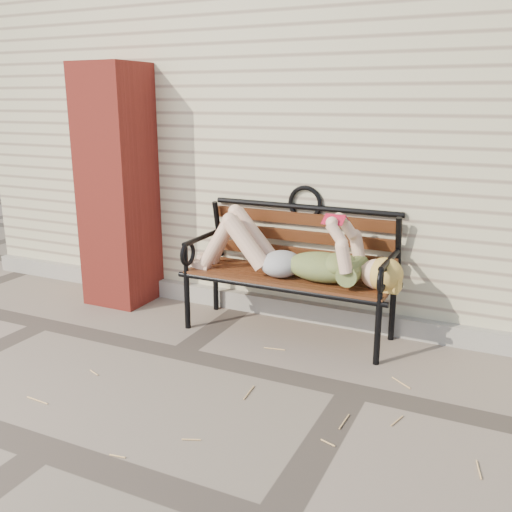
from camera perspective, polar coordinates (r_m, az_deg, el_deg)
The scene contains 7 objects.
ground at distance 3.61m, azimuth 9.76°, elevation -13.17°, with size 80.00×80.00×0.00m, color gray.
house_wall at distance 6.13m, azimuth 18.27°, elevation 12.68°, with size 8.00×4.00×3.00m, color beige.
foundation_strip at distance 4.44m, azimuth 13.25°, elevation -6.68°, with size 8.00×0.10×0.15m, color gray.
brick_pillar at distance 4.97m, azimuth -13.64°, elevation 6.74°, with size 0.50×0.50×2.00m, color #AF3127.
garden_bench at distance 4.25m, azimuth 3.74°, elevation 0.31°, with size 1.67×0.67×1.08m.
reading_woman at distance 4.12m, azimuth 3.25°, elevation 0.35°, with size 1.58×0.36×0.50m.
straw_scatter at distance 3.30m, azimuth -2.12°, elevation -15.72°, with size 2.16×1.52×0.01m.
Camera 1 is at (0.79, -3.08, 1.71)m, focal length 40.00 mm.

